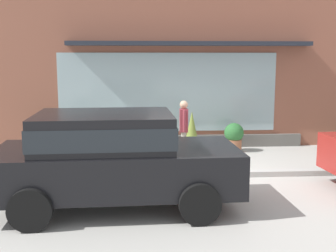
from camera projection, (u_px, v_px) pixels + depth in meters
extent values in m
plane|color=#B2AFA8|center=(204.00, 174.00, 9.58)|extent=(60.00, 60.00, 0.00)
cube|color=#B2B2AD|center=(205.00, 174.00, 9.37)|extent=(14.00, 0.24, 0.12)
cube|color=#935642|center=(188.00, 58.00, 12.32)|extent=(14.00, 0.36, 5.16)
cube|color=#9EB7BC|center=(168.00, 92.00, 12.24)|extent=(6.25, 0.03, 2.25)
cube|color=#232833|center=(190.00, 44.00, 11.91)|extent=(6.85, 0.56, 0.12)
cube|color=#605E59|center=(189.00, 141.00, 12.48)|extent=(6.65, 0.20, 0.36)
cylinder|color=#4C8C47|center=(156.00, 164.00, 10.34)|extent=(0.36, 0.36, 0.06)
cylinder|color=#4C8C47|center=(156.00, 151.00, 10.29)|extent=(0.24, 0.24, 0.63)
sphere|color=#4C8C47|center=(156.00, 135.00, 10.23)|extent=(0.28, 0.28, 0.28)
cylinder|color=#4C8C47|center=(149.00, 149.00, 10.27)|extent=(0.10, 0.09, 0.09)
cylinder|color=#4C8C47|center=(162.00, 149.00, 10.29)|extent=(0.10, 0.09, 0.09)
cylinder|color=#4C8C47|center=(156.00, 151.00, 10.13)|extent=(0.09, 0.10, 0.09)
cylinder|color=#9E9384|center=(183.00, 146.00, 10.84)|extent=(0.12, 0.12, 0.76)
cylinder|color=#9E9384|center=(184.00, 147.00, 10.69)|extent=(0.12, 0.12, 0.76)
cube|color=#8E333D|center=(184.00, 120.00, 10.66)|extent=(0.21, 0.30, 0.57)
sphere|color=tan|center=(184.00, 105.00, 10.60)|extent=(0.21, 0.21, 0.21)
cylinder|color=#8E333D|center=(183.00, 119.00, 10.85)|extent=(0.08, 0.08, 0.54)
cylinder|color=#8E333D|center=(184.00, 121.00, 10.46)|extent=(0.08, 0.08, 0.54)
cube|color=#472D1E|center=(184.00, 128.00, 10.98)|extent=(0.11, 0.24, 0.28)
cube|color=black|center=(117.00, 168.00, 7.37)|extent=(4.22, 1.98, 0.73)
cube|color=black|center=(104.00, 132.00, 7.25)|extent=(2.34, 1.77, 0.64)
cube|color=#1E2328|center=(104.00, 132.00, 7.25)|extent=(2.38, 1.79, 0.35)
cylinder|color=black|center=(184.00, 172.00, 8.48)|extent=(0.68, 0.20, 0.67)
cylinder|color=black|center=(200.00, 204.00, 6.63)|extent=(0.68, 0.20, 0.67)
cylinder|color=black|center=(51.00, 176.00, 8.23)|extent=(0.68, 0.20, 0.67)
cylinder|color=black|center=(30.00, 210.00, 6.37)|extent=(0.68, 0.20, 0.67)
cylinder|color=#4C4C51|center=(192.00, 148.00, 11.85)|extent=(0.44, 0.44, 0.23)
cone|color=olive|center=(192.00, 128.00, 11.76)|extent=(0.39, 0.39, 0.91)
cylinder|color=#33473D|center=(41.00, 148.00, 11.40)|extent=(0.42, 0.42, 0.40)
sphere|color=#23562D|center=(40.00, 131.00, 11.33)|extent=(0.63, 0.63, 0.63)
cylinder|color=#9E6042|center=(234.00, 145.00, 11.92)|extent=(0.44, 0.44, 0.34)
sphere|color=#2D6B33|center=(234.00, 133.00, 11.86)|extent=(0.54, 0.54, 0.54)
sphere|color=orange|center=(237.00, 131.00, 11.77)|extent=(0.15, 0.15, 0.15)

